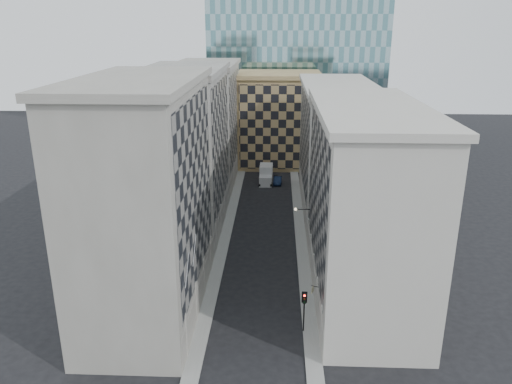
# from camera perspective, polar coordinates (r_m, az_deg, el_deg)

# --- Properties ---
(ground) EXTENTS (260.00, 260.00, 0.00)m
(ground) POSITION_cam_1_polar(r_m,az_deg,el_deg) (44.66, -0.37, -20.61)
(ground) COLOR black
(ground) RESTS_ON ground
(sidewalk_west) EXTENTS (1.50, 100.00, 0.15)m
(sidewalk_west) POSITION_cam_1_polar(r_m,az_deg,el_deg) (70.72, -3.44, -4.78)
(sidewalk_west) COLOR gray
(sidewalk_west) RESTS_ON ground
(sidewalk_east) EXTENTS (1.50, 100.00, 0.15)m
(sidewalk_east) POSITION_cam_1_polar(r_m,az_deg,el_deg) (70.47, 5.11, -4.91)
(sidewalk_east) COLOR gray
(sidewalk_east) RESTS_ON ground
(bldg_left_a) EXTENTS (10.80, 22.80, 23.70)m
(bldg_left_a) POSITION_cam_1_polar(r_m,az_deg,el_deg) (49.98, -12.33, -0.95)
(bldg_left_a) COLOR gray
(bldg_left_a) RESTS_ON ground
(bldg_left_b) EXTENTS (10.80, 22.80, 22.70)m
(bldg_left_b) POSITION_cam_1_polar(r_m,az_deg,el_deg) (70.69, -7.94, 4.71)
(bldg_left_b) COLOR gray
(bldg_left_b) RESTS_ON ground
(bldg_left_c) EXTENTS (10.80, 22.80, 21.70)m
(bldg_left_c) POSITION_cam_1_polar(r_m,az_deg,el_deg) (92.01, -5.53, 7.77)
(bldg_left_c) COLOR gray
(bldg_left_c) RESTS_ON ground
(bldg_right_a) EXTENTS (10.80, 26.80, 20.70)m
(bldg_right_a) POSITION_cam_1_polar(r_m,az_deg,el_deg) (53.42, 12.15, -1.35)
(bldg_right_a) COLOR #BCB8AC
(bldg_right_a) RESTS_ON ground
(bldg_right_b) EXTENTS (10.80, 28.80, 19.70)m
(bldg_right_b) POSITION_cam_1_polar(r_m,az_deg,el_deg) (79.18, 9.05, 5.08)
(bldg_right_b) COLOR #BCB8AC
(bldg_right_b) RESTS_ON ground
(tan_block) EXTENTS (16.80, 14.80, 18.80)m
(tan_block) POSITION_cam_1_polar(r_m,az_deg,el_deg) (104.07, 2.58, 8.35)
(tan_block) COLOR #9E7B53
(tan_block) RESTS_ON ground
(church_tower) EXTENTS (7.20, 7.20, 51.50)m
(church_tower) POSITION_cam_1_polar(r_m,az_deg,el_deg) (116.45, 1.67, 18.14)
(church_tower) COLOR #2A2621
(church_tower) RESTS_ON ground
(flagpoles_left) EXTENTS (0.10, 6.33, 2.33)m
(flagpoles_left) POSITION_cam_1_polar(r_m,az_deg,el_deg) (45.92, -7.46, -7.67)
(flagpoles_left) COLOR gray
(flagpoles_left) RESTS_ON ground
(bracket_lamp) EXTENTS (1.98, 0.36, 0.36)m
(bracket_lamp) POSITION_cam_1_polar(r_m,az_deg,el_deg) (62.56, 4.71, -1.98)
(bracket_lamp) COLOR black
(bracket_lamp) RESTS_ON ground
(traffic_light) EXTENTS (0.53, 0.45, 4.17)m
(traffic_light) POSITION_cam_1_polar(r_m,az_deg,el_deg) (48.56, 5.54, -12.57)
(traffic_light) COLOR black
(traffic_light) RESTS_ON sidewalk_east
(box_truck) EXTENTS (2.47, 5.86, 3.20)m
(box_truck) POSITION_cam_1_polar(r_m,az_deg,el_deg) (92.68, 1.15, 1.92)
(box_truck) COLOR silver
(box_truck) RESTS_ON ground
(dark_car) EXTENTS (1.59, 4.16, 1.35)m
(dark_car) POSITION_cam_1_polar(r_m,az_deg,el_deg) (92.23, 2.49, 1.36)
(dark_car) COLOR black
(dark_car) RESTS_ON ground
(shop_sign) EXTENTS (0.70, 0.61, 0.71)m
(shop_sign) POSITION_cam_1_polar(r_m,az_deg,el_deg) (49.54, 6.50, -10.99)
(shop_sign) COLOR black
(shop_sign) RESTS_ON ground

